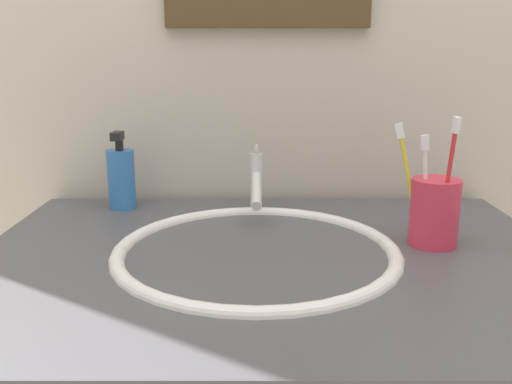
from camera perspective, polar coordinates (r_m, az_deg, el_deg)
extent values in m
cube|color=beige|center=(1.17, 1.14, 16.51)|extent=(2.13, 0.04, 2.40)
cube|color=#4C4C51|center=(0.86, 1.53, -7.75)|extent=(0.93, 0.67, 0.04)
ellipsoid|color=white|center=(0.88, 0.00, -9.34)|extent=(0.40, 0.40, 0.10)
torus|color=white|center=(0.86, 0.00, -6.29)|extent=(0.45, 0.45, 0.02)
cylinder|color=#595B60|center=(0.90, 0.00, -12.03)|extent=(0.03, 0.03, 0.01)
cylinder|color=silver|center=(1.07, -0.01, 1.03)|extent=(0.02, 0.02, 0.12)
cylinder|color=silver|center=(1.01, -0.01, 0.28)|extent=(0.02, 0.13, 0.05)
cylinder|color=silver|center=(1.07, -0.01, 4.62)|extent=(0.01, 0.05, 0.01)
cylinder|color=#D8334C|center=(0.92, 18.13, -2.03)|extent=(0.08, 0.08, 0.11)
cylinder|color=red|center=(0.90, 19.30, 0.57)|extent=(0.01, 0.03, 0.20)
cube|color=white|center=(0.87, 20.20, 6.61)|extent=(0.01, 0.02, 0.03)
cylinder|color=yellow|center=(0.91, 15.78, 0.58)|extent=(0.05, 0.02, 0.18)
cube|color=white|center=(0.90, 14.78, 6.21)|extent=(0.02, 0.01, 0.03)
cylinder|color=white|center=(0.91, 17.30, -0.09)|extent=(0.02, 0.01, 0.16)
cube|color=white|center=(0.89, 17.21, 4.96)|extent=(0.01, 0.01, 0.03)
cylinder|color=#3372BF|center=(1.12, -13.96, 1.29)|extent=(0.05, 0.05, 0.12)
cylinder|color=black|center=(1.11, -14.17, 4.77)|extent=(0.02, 0.02, 0.02)
cube|color=black|center=(1.09, -14.39, 5.70)|extent=(0.02, 0.04, 0.02)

